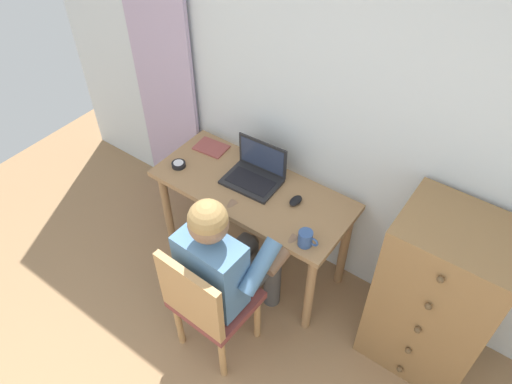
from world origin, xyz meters
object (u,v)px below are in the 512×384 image
Objects in this scene: computer_mouse at (296,201)px; desk_clock at (179,164)px; laptop at (255,173)px; dresser at (436,296)px; desk at (252,201)px; person_seated at (227,260)px; notebook_pad at (211,148)px; coffee_mug at (306,239)px; chair at (207,302)px.

computer_mouse is 1.11× the size of desk_clock.
computer_mouse is (0.32, -0.03, -0.04)m from laptop.
desk is at bearing -177.66° from dresser.
desk_clock is (-0.69, 0.38, 0.07)m from person_seated.
person_seated reaches higher than desk.
laptop is at bearing 111.55° from person_seated.
desk is 1.16× the size of dresser.
person_seated reaches higher than computer_mouse.
computer_mouse is (-0.91, -0.00, 0.20)m from dresser.
person_seated reaches higher than notebook_pad.
person_seated is 0.79m from desk_clock.
desk is 13.98× the size of desk_clock.
coffee_mug reaches higher than desk_clock.
chair is 4.15× the size of notebook_pad.
notebook_pad is at bearing 160.25° from coffee_mug.
coffee_mug reaches higher than notebook_pad.
notebook_pad is (-1.64, 0.10, 0.19)m from dresser.
chair is 0.77m from computer_mouse.
chair reaches higher than desk.
coffee_mug is (0.50, -0.19, 0.16)m from desk.
person_seated is 5.66× the size of notebook_pad.
computer_mouse is 0.83× the size of coffee_mug.
dresser is 0.77m from coffee_mug.
desk_clock is 0.43× the size of notebook_pad.
dresser is at bearing -1.33° from laptop.
laptop reaches higher than computer_mouse.
notebook_pad is (-0.73, 0.10, -0.01)m from computer_mouse.
computer_mouse is (0.10, 0.72, 0.25)m from chair.
coffee_mug is at bearing -21.03° from desk.
computer_mouse is at bearing 82.38° from chair.
notebook_pad is (-0.45, 0.15, 0.12)m from desk.
chair is 8.72× the size of computer_mouse.
computer_mouse is at bearing 131.88° from coffee_mug.
desk is at bearing -168.36° from computer_mouse.
person_seated is 13.22× the size of desk_clock.
laptop is at bearing 178.67° from dresser.
desk is 1.06× the size of person_seated.
chair is (0.19, -0.68, -0.12)m from desk.
coffee_mug is (1.00, -0.08, 0.03)m from desk_clock.
laptop is 2.93× the size of coffee_mug.
desk is 12.58× the size of computer_mouse.
dresser is at bearing -8.92° from notebook_pad.
coffee_mug is (0.30, 0.30, 0.10)m from person_seated.
coffee_mug is at bearing -4.40° from desk_clock.
dresser is 12.07× the size of desk_clock.
desk is 0.56m from coffee_mug.
chair is at bearing -57.76° from notebook_pad.
dresser is 1.71m from desk_clock.
chair is 0.73× the size of person_seated.
person_seated is 3.38× the size of laptop.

